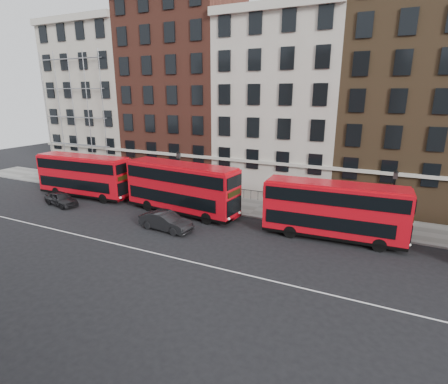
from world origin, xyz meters
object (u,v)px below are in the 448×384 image
at_px(bus_c, 333,209).
at_px(car_rear, 61,199).
at_px(car_front, 166,221).
at_px(bus_b, 181,187).
at_px(bus_a, 84,175).

distance_m(bus_c, car_rear, 26.25).
bearing_deg(car_front, bus_b, 19.46).
distance_m(bus_a, car_rear, 3.80).
relative_size(bus_a, bus_b, 0.95).
bearing_deg(bus_a, bus_c, -2.56).
xyz_separation_m(bus_c, car_rear, (-25.97, -3.37, -1.69)).
relative_size(bus_b, car_front, 2.48).
relative_size(bus_c, car_rear, 2.61).
height_order(bus_c, car_rear, bus_c).
distance_m(bus_a, car_front, 14.29).
bearing_deg(bus_c, bus_b, 176.85).
relative_size(bus_a, car_rear, 2.67).
distance_m(bus_c, car_front, 13.41).
height_order(bus_a, bus_b, bus_b).
bearing_deg(bus_c, car_front, -164.83).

